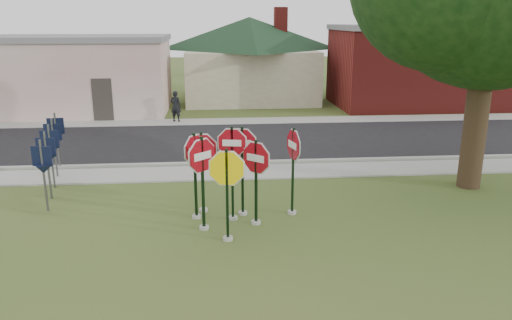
{
  "coord_description": "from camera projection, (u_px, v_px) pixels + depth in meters",
  "views": [
    {
      "loc": [
        -0.43,
        -10.71,
        5.06
      ],
      "look_at": [
        0.68,
        2.0,
        1.45
      ],
      "focal_mm": 35.0,
      "sensor_mm": 36.0,
      "label": 1
    }
  ],
  "objects": [
    {
      "name": "pedestrian",
      "position": [
        176.0,
        106.0,
        25.1
      ],
      "size": [
        0.66,
        0.55,
        1.55
      ],
      "primitive_type": "imported",
      "rotation": [
        0.0,
        0.0,
        2.77
      ],
      "color": "black",
      "rests_on": "sidewalk_far"
    },
    {
      "name": "stop_sign_right",
      "position": [
        256.0,
        171.0,
        12.41
      ],
      "size": [
        0.85,
        0.77,
        2.32
      ],
      "color": "#A19D96",
      "rests_on": "ground"
    },
    {
      "name": "stop_sign_far_left",
      "position": [
        195.0,
        165.0,
        12.77
      ],
      "size": [
        0.64,
        0.86,
        2.4
      ],
      "color": "#A19D96",
      "rests_on": "ground"
    },
    {
      "name": "stop_sign_center",
      "position": [
        232.0,
        161.0,
        12.64
      ],
      "size": [
        1.03,
        0.24,
        2.59
      ],
      "color": "#A19D96",
      "rests_on": "ground"
    },
    {
      "name": "road",
      "position": [
        224.0,
        142.0,
        21.26
      ],
      "size": [
        60.0,
        7.0,
        0.04
      ],
      "primitive_type": "cube",
      "color": "black",
      "rests_on": "ground"
    },
    {
      "name": "stop_sign_left",
      "position": [
        202.0,
        170.0,
        12.05
      ],
      "size": [
        0.86,
        0.82,
        2.49
      ],
      "color": "#A19D96",
      "rests_on": "ground"
    },
    {
      "name": "stop_sign_back_left",
      "position": [
        202.0,
        161.0,
        13.24
      ],
      "size": [
        1.15,
        0.24,
        2.34
      ],
      "color": "#A19D96",
      "rests_on": "ground"
    },
    {
      "name": "stop_sign_yellow",
      "position": [
        227.0,
        182.0,
        11.46
      ],
      "size": [
        1.16,
        0.24,
        2.36
      ],
      "color": "#A19D96",
      "rests_on": "ground"
    },
    {
      "name": "building_house",
      "position": [
        250.0,
        42.0,
        31.94
      ],
      "size": [
        11.6,
        11.6,
        6.2
      ],
      "color": "beige",
      "rests_on": "ground"
    },
    {
      "name": "stop_sign_back_right",
      "position": [
        242.0,
        159.0,
        12.99
      ],
      "size": [
        0.99,
        0.33,
        2.51
      ],
      "color": "#A19D96",
      "rests_on": "ground"
    },
    {
      "name": "ground",
      "position": [
        235.0,
        243.0,
        11.68
      ],
      "size": [
        120.0,
        120.0,
        0.0
      ],
      "primitive_type": "plane",
      "color": "#3A541F",
      "rests_on": "ground"
    },
    {
      "name": "building_brick",
      "position": [
        421.0,
        65.0,
        29.76
      ],
      "size": [
        10.2,
        6.2,
        4.75
      ],
      "color": "maroon",
      "rests_on": "ground"
    },
    {
      "name": "stop_sign_far_right",
      "position": [
        293.0,
        159.0,
        13.04
      ],
      "size": [
        0.28,
        1.11,
        2.48
      ],
      "color": "#A19D96",
      "rests_on": "ground"
    },
    {
      "name": "route_sign_row",
      "position": [
        51.0,
        150.0,
        15.21
      ],
      "size": [
        1.43,
        4.63,
        2.0
      ],
      "color": "#59595E",
      "rests_on": "ground"
    },
    {
      "name": "curb",
      "position": [
        226.0,
        163.0,
        17.89
      ],
      "size": [
        60.0,
        0.2,
        0.14
      ],
      "primitive_type": "cube",
      "color": "gray",
      "rests_on": "ground"
    },
    {
      "name": "sidewalk_far",
      "position": [
        222.0,
        122.0,
        25.38
      ],
      "size": [
        60.0,
        1.6,
        0.06
      ],
      "primitive_type": "cube",
      "color": "gray",
      "rests_on": "ground"
    },
    {
      "name": "sidewalk_near",
      "position": [
        227.0,
        173.0,
        16.94
      ],
      "size": [
        60.0,
        1.6,
        0.06
      ],
      "primitive_type": "cube",
      "color": "gray",
      "rests_on": "ground"
    },
    {
      "name": "building_stucco",
      "position": [
        57.0,
        74.0,
        27.6
      ],
      "size": [
        12.2,
        6.2,
        4.2
      ],
      "color": "silver",
      "rests_on": "ground"
    }
  ]
}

